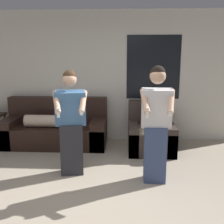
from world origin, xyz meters
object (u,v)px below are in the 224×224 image
Objects in this scene: armchair at (151,134)px; person_right at (156,125)px; person_left at (71,124)px; couch at (56,129)px.

person_right reaches higher than armchair.
person_left is (-1.30, -1.11, 0.48)m from armchair.
armchair is at bearing -7.06° from couch.
armchair is 1.78m from person_left.
person_left is 0.96× the size of person_right.
couch is 1.30× the size of person_left.
person_right reaches higher than couch.
person_right is at bearing -8.94° from person_left.
person_right is at bearing -92.97° from armchair.
person_right is at bearing -40.04° from couch.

